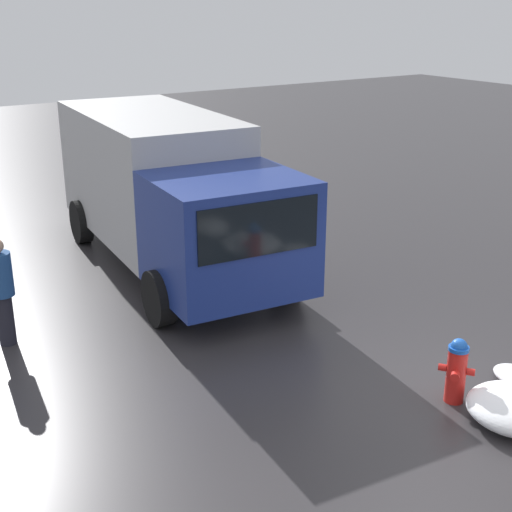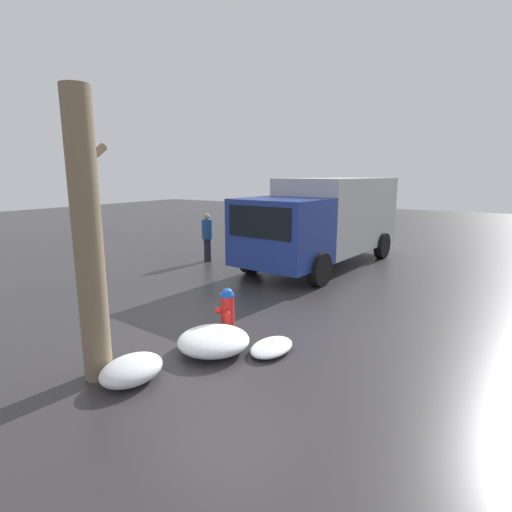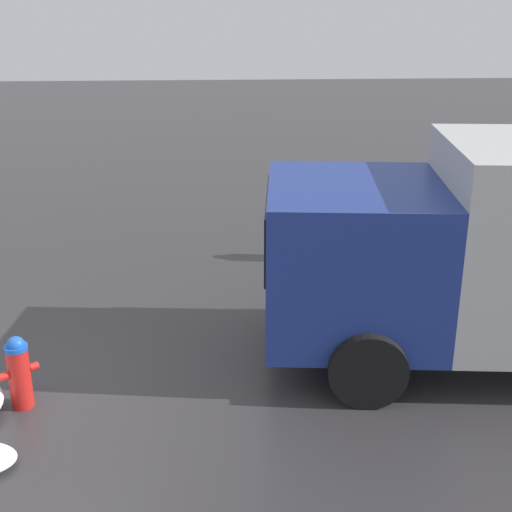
% 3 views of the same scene
% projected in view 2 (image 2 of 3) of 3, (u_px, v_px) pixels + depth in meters
% --- Properties ---
extents(ground_plane, '(60.00, 60.00, 0.00)m').
position_uv_depth(ground_plane, '(228.00, 333.00, 7.48)').
color(ground_plane, '#333033').
extents(fire_hydrant, '(0.41, 0.38, 0.88)m').
position_uv_depth(fire_hydrant, '(227.00, 310.00, 7.39)').
color(fire_hydrant, red).
rests_on(fire_hydrant, ground_plane).
extents(tree_trunk, '(0.60, 0.39, 4.05)m').
position_uv_depth(tree_trunk, '(88.00, 240.00, 5.47)').
color(tree_trunk, '#7F6B51').
rests_on(tree_trunk, ground_plane).
extents(delivery_truck, '(7.12, 3.08, 2.80)m').
position_uv_depth(delivery_truck, '(326.00, 218.00, 12.94)').
color(delivery_truck, navy).
rests_on(delivery_truck, ground_plane).
extents(pedestrian, '(0.36, 0.36, 1.64)m').
position_uv_depth(pedestrian, '(207.00, 235.00, 13.50)').
color(pedestrian, '#23232D').
rests_on(pedestrian, ground_plane).
extents(snow_pile_by_hydrant, '(1.22, 1.20, 0.37)m').
position_uv_depth(snow_pile_by_hydrant, '(214.00, 341.00, 6.68)').
color(snow_pile_by_hydrant, white).
rests_on(snow_pile_by_hydrant, ground_plane).
extents(snow_pile_curbside, '(0.97, 0.73, 0.36)m').
position_uv_depth(snow_pile_curbside, '(132.00, 370.00, 5.70)').
color(snow_pile_curbside, white).
rests_on(snow_pile_curbside, ground_plane).
extents(snow_pile_by_tree, '(0.95, 0.60, 0.16)m').
position_uv_depth(snow_pile_by_tree, '(272.00, 347.00, 6.68)').
color(snow_pile_by_tree, white).
rests_on(snow_pile_by_tree, ground_plane).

